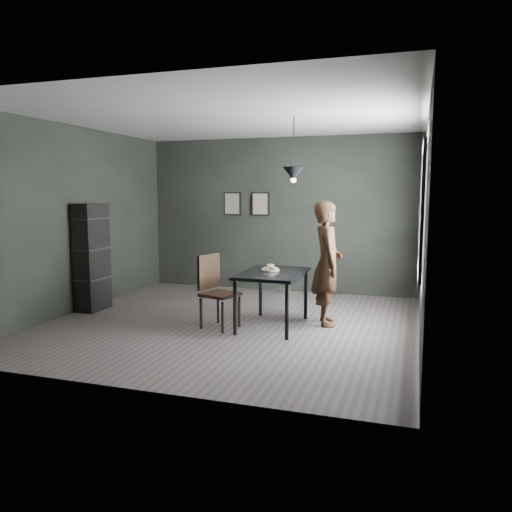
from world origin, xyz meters
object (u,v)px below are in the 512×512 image
(cafe_table, at_px, (273,278))
(pendant_lamp, at_px, (293,174))
(white_plate, at_px, (271,270))
(shelf_unit, at_px, (92,257))
(woman, at_px, (327,263))
(wood_chair, at_px, (215,286))

(cafe_table, xyz_separation_m, pendant_lamp, (0.25, 0.10, 1.38))
(cafe_table, bearing_deg, white_plate, 120.15)
(shelf_unit, bearing_deg, woman, 4.15)
(white_plate, bearing_deg, pendant_lamp, 0.38)
(cafe_table, bearing_deg, pendant_lamp, 21.80)
(white_plate, relative_size, wood_chair, 0.23)
(wood_chair, xyz_separation_m, pendant_lamp, (0.98, 0.36, 1.49))
(white_plate, xyz_separation_m, shelf_unit, (-2.86, -0.01, 0.07))
(woman, bearing_deg, white_plate, 93.07)
(cafe_table, bearing_deg, woman, 27.98)
(pendant_lamp, bearing_deg, wood_chair, -160.02)
(white_plate, relative_size, woman, 0.14)
(white_plate, xyz_separation_m, woman, (0.73, 0.26, 0.09))
(white_plate, bearing_deg, wood_chair, -152.26)
(cafe_table, xyz_separation_m, woman, (0.67, 0.36, 0.18))
(wood_chair, bearing_deg, cafe_table, 35.82)
(white_plate, bearing_deg, cafe_table, -59.85)
(woman, xyz_separation_m, shelf_unit, (-3.59, -0.27, -0.02))
(woman, distance_m, pendant_lamp, 1.30)
(wood_chair, bearing_deg, white_plate, 44.22)
(wood_chair, relative_size, pendant_lamp, 1.14)
(woman, height_order, shelf_unit, woman)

